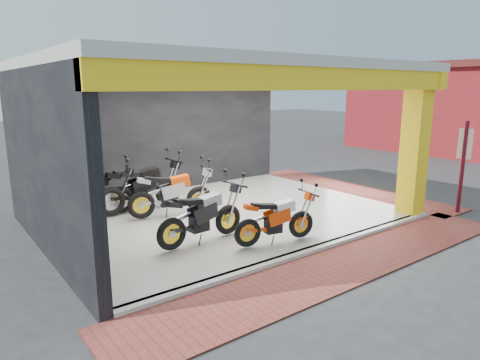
# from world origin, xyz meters

# --- Properties ---
(ground) EXTENTS (80.00, 80.00, 0.00)m
(ground) POSITION_xyz_m (0.00, 0.00, 0.00)
(ground) COLOR #2D2D30
(ground) RESTS_ON ground
(showroom_floor) EXTENTS (8.00, 6.00, 0.10)m
(showroom_floor) POSITION_xyz_m (0.00, 2.00, 0.05)
(showroom_floor) COLOR white
(showroom_floor) RESTS_ON ground
(showroom_ceiling) EXTENTS (8.40, 6.40, 0.20)m
(showroom_ceiling) POSITION_xyz_m (0.00, 2.00, 3.60)
(showroom_ceiling) COLOR beige
(showroom_ceiling) RESTS_ON corner_column
(back_wall) EXTENTS (8.20, 0.20, 3.50)m
(back_wall) POSITION_xyz_m (0.00, 5.10, 1.75)
(back_wall) COLOR black
(back_wall) RESTS_ON ground
(left_wall) EXTENTS (0.20, 6.20, 3.50)m
(left_wall) POSITION_xyz_m (-4.10, 2.00, 1.75)
(left_wall) COLOR black
(left_wall) RESTS_ON ground
(corner_column) EXTENTS (0.50, 0.50, 3.50)m
(corner_column) POSITION_xyz_m (3.75, -0.75, 1.75)
(corner_column) COLOR yellow
(corner_column) RESTS_ON ground
(header_beam_front) EXTENTS (8.40, 0.30, 0.40)m
(header_beam_front) POSITION_xyz_m (0.00, -1.00, 3.30)
(header_beam_front) COLOR yellow
(header_beam_front) RESTS_ON corner_column
(header_beam_right) EXTENTS (0.30, 6.40, 0.40)m
(header_beam_right) POSITION_xyz_m (4.00, 2.00, 3.30)
(header_beam_right) COLOR yellow
(header_beam_right) RESTS_ON corner_column
(floor_kerb) EXTENTS (8.00, 0.20, 0.10)m
(floor_kerb) POSITION_xyz_m (0.00, -1.02, 0.05)
(floor_kerb) COLOR white
(floor_kerb) RESTS_ON ground
(paver_front) EXTENTS (9.00, 1.40, 0.03)m
(paver_front) POSITION_xyz_m (0.00, -1.80, 0.01)
(paver_front) COLOR brown
(paver_front) RESTS_ON ground
(paver_right) EXTENTS (1.40, 7.00, 0.03)m
(paver_right) POSITION_xyz_m (4.80, 2.00, 0.01)
(paver_right) COLOR brown
(paver_right) RESTS_ON ground
(signpost) EXTENTS (0.09, 0.32, 2.35)m
(signpost) POSITION_xyz_m (4.94, -1.38, 1.29)
(signpost) COLOR #590D1C
(signpost) RESTS_ON ground
(moto_hero) EXTENTS (1.99, 1.05, 1.15)m
(moto_hero) POSITION_xyz_m (0.20, -0.50, 0.68)
(moto_hero) COLOR #F4400A
(moto_hero) RESTS_ON showroom_floor
(moto_row_a) EXTENTS (2.18, 0.94, 1.30)m
(moto_row_a) POSITION_xyz_m (-0.88, 0.57, 0.75)
(moto_row_a) COLOR black
(moto_row_a) RESTS_ON showroom_floor
(moto_row_b) EXTENTS (2.36, 0.89, 1.44)m
(moto_row_b) POSITION_xyz_m (-0.83, 3.34, 0.82)
(moto_row_b) COLOR black
(moto_row_b) RESTS_ON showroom_floor
(moto_row_c) EXTENTS (2.32, 1.30, 1.34)m
(moto_row_c) POSITION_xyz_m (-0.50, 2.33, 0.77)
(moto_row_c) COLOR #AFB2B7
(moto_row_c) RESTS_ON showroom_floor
(moto_row_d) EXTENTS (2.38, 1.49, 1.37)m
(moto_row_d) POSITION_xyz_m (-2.08, 3.40, 0.78)
(moto_row_d) COLOR black
(moto_row_d) RESTS_ON showroom_floor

